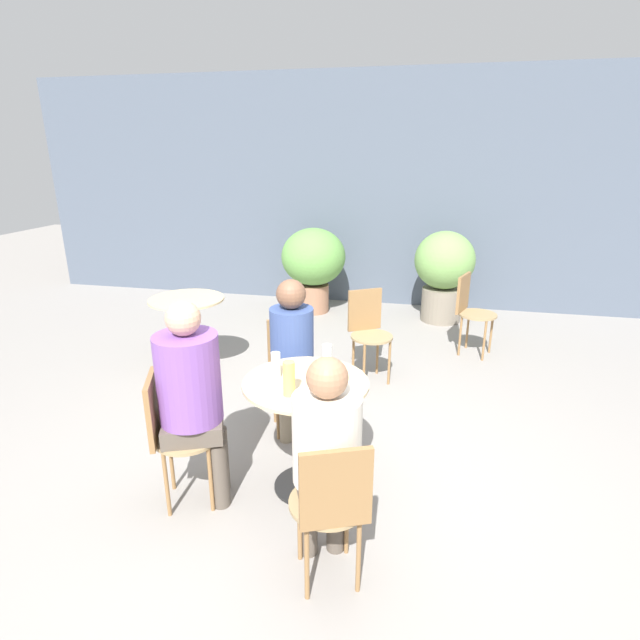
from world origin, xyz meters
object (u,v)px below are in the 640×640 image
object	(u,v)px
bistro_chair_3	(368,326)
beer_glass_2	(327,358)
beer_glass_3	(276,365)
bistro_chair_1	(171,428)
potted_plant_0	(313,261)
bistro_chair_0	(290,364)
seated_person_1	(192,390)
potted_plant_1	(444,270)
beer_glass_1	(328,378)
bistro_chair_2	(332,501)
seated_person_2	(326,449)
cafe_table_far	(188,319)
beer_glass_0	(289,379)
cafe_table_near	(306,408)
seated_person_0	(292,345)
bistro_chair_4	(470,307)

from	to	relation	value
bistro_chair_3	beer_glass_2	size ratio (longest dim) A/B	4.75
beer_glass_3	bistro_chair_1	bearing A→B (deg)	-149.13
bistro_chair_3	potted_plant_0	world-z (taller)	potted_plant_0
beer_glass_2	potted_plant_0	world-z (taller)	potted_plant_0
bistro_chair_0	seated_person_1	size ratio (longest dim) A/B	0.66
beer_glass_3	potted_plant_1	size ratio (longest dim) A/B	0.14
seated_person_1	beer_glass_1	bearing A→B (deg)	-101.84
bistro_chair_2	seated_person_2	world-z (taller)	seated_person_2
cafe_table_far	seated_person_1	xyz separation A→B (m)	(0.89, -1.71, 0.20)
beer_glass_0	potted_plant_1	world-z (taller)	potted_plant_1
cafe_table_near	potted_plant_1	distance (m)	3.65
cafe_table_far	bistro_chair_1	bearing A→B (deg)	-66.70
seated_person_2	bistro_chair_2	bearing A→B (deg)	90.00
beer_glass_1	beer_glass_2	distance (m)	0.28
cafe_table_near	bistro_chair_3	bearing A→B (deg)	84.23
beer_glass_2	beer_glass_0	bearing A→B (deg)	-112.15
seated_person_0	seated_person_2	xyz separation A→B (m)	(0.49, -1.21, -0.02)
potted_plant_1	potted_plant_0	bearing A→B (deg)	179.10
potted_plant_1	bistro_chair_3	bearing A→B (deg)	-110.61
beer_glass_3	potted_plant_1	bearing A→B (deg)	73.29
bistro_chair_1	beer_glass_0	distance (m)	0.77
seated_person_2	beer_glass_2	bearing A→B (deg)	-101.01
cafe_table_far	potted_plant_0	xyz separation A→B (m)	(0.72, 2.11, 0.14)
seated_person_0	cafe_table_far	bearing A→B (deg)	123.16
cafe_table_near	bistro_chair_4	size ratio (longest dim) A/B	0.90
beer_glass_1	beer_glass_2	size ratio (longest dim) A/B	0.99
bistro_chair_2	beer_glass_1	size ratio (longest dim) A/B	4.79
seated_person_2	seated_person_0	bearing A→B (deg)	-90.00
bistro_chair_3	potted_plant_1	world-z (taller)	potted_plant_1
seated_person_2	beer_glass_2	world-z (taller)	seated_person_2
bistro_chair_3	beer_glass_0	size ratio (longest dim) A/B	4.18
cafe_table_far	seated_person_1	distance (m)	1.94
bistro_chair_2	potted_plant_0	xyz separation A→B (m)	(-1.07, 4.31, 0.17)
cafe_table_far	beer_glass_1	distance (m)	2.29
cafe_table_near	beer_glass_3	distance (m)	0.32
seated_person_2	bistro_chair_0	bearing A→B (deg)	-90.00
cafe_table_far	bistro_chair_3	size ratio (longest dim) A/B	0.88
bistro_chair_2	beer_glass_2	bearing A→B (deg)	-99.37
seated_person_0	beer_glass_1	bearing A→B (deg)	-82.60
bistro_chair_1	seated_person_0	size ratio (longest dim) A/B	0.70
beer_glass_0	seated_person_0	bearing A→B (deg)	104.13
beer_glass_2	potted_plant_1	distance (m)	3.47
seated_person_1	bistro_chair_2	bearing A→B (deg)	-140.47
bistro_chair_4	seated_person_0	bearing A→B (deg)	165.30
seated_person_2	beer_glass_1	size ratio (longest dim) A/B	6.71
cafe_table_near	bistro_chair_3	distance (m)	1.70
seated_person_2	beer_glass_1	world-z (taller)	seated_person_2
seated_person_1	beer_glass_1	xyz separation A→B (m)	(0.76, 0.14, 0.08)
bistro_chair_2	potted_plant_1	size ratio (longest dim) A/B	0.75
seated_person_0	beer_glass_0	size ratio (longest dim) A/B	5.97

